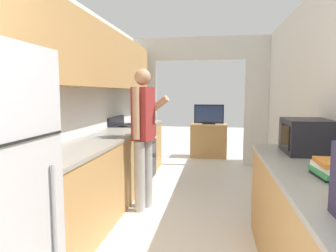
{
  "coord_description": "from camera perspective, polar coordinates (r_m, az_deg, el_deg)",
  "views": [
    {
      "loc": [
        0.33,
        -0.55,
        1.41
      ],
      "look_at": [
        -0.23,
        2.93,
        1.03
      ],
      "focal_mm": 32.0,
      "sensor_mm": 36.0,
      "label": 1
    }
  ],
  "objects": [
    {
      "name": "range_oven",
      "position": [
        5.02,
        -6.6,
        -4.86
      ],
      "size": [
        0.66,
        0.73,
        1.03
      ],
      "color": "black",
      "rests_on": "ground_plane"
    },
    {
      "name": "microwave",
      "position": [
        2.89,
        24.82,
        -1.77
      ],
      "size": [
        0.37,
        0.48,
        0.3
      ],
      "color": "black",
      "rests_on": "counter_right"
    },
    {
      "name": "wall_left",
      "position": [
        3.51,
        -18.07,
        7.92
      ],
      "size": [
        0.38,
        7.77,
        2.5
      ],
      "color": "silver",
      "rests_on": "ground_plane"
    },
    {
      "name": "knife",
      "position": [
        5.58,
        -4.26,
        0.91
      ],
      "size": [
        0.06,
        0.32,
        0.02
      ],
      "rotation": [
        0.0,
        0.0,
        -0.13
      ],
      "color": "#B7B7BC",
      "rests_on": "counter_left"
    },
    {
      "name": "wall_far_with_doorway",
      "position": [
        5.96,
        5.98,
        6.56
      ],
      "size": [
        3.04,
        0.06,
        2.5
      ],
      "color": "silver",
      "rests_on": "ground_plane"
    },
    {
      "name": "person",
      "position": [
        3.61,
        -4.76,
        -1.66
      ],
      "size": [
        0.54,
        0.45,
        1.7
      ],
      "rotation": [
        0.0,
        0.0,
        1.24
      ],
      "color": "#9E9E9E",
      "rests_on": "ground_plane"
    },
    {
      "name": "television",
      "position": [
        6.6,
        7.8,
        2.17
      ],
      "size": [
        0.64,
        0.16,
        0.43
      ],
      "color": "black",
      "rests_on": "tv_cabinet"
    },
    {
      "name": "counter_left",
      "position": [
        3.84,
        -11.89,
        -8.48
      ],
      "size": [
        0.62,
        4.12,
        0.89
      ],
      "color": "#B2844C",
      "rests_on": "ground_plane"
    },
    {
      "name": "counter_right",
      "position": [
        2.32,
        27.11,
        -19.17
      ],
      "size": [
        0.62,
        2.4,
        0.89
      ],
      "color": "#B2844C",
      "rests_on": "ground_plane"
    },
    {
      "name": "book_stack",
      "position": [
        2.14,
        29.04,
        -7.19
      ],
      "size": [
        0.22,
        0.31,
        0.11
      ],
      "color": "black",
      "rests_on": "counter_right"
    },
    {
      "name": "tv_cabinet",
      "position": [
        6.71,
        7.73,
        -2.77
      ],
      "size": [
        0.79,
        0.42,
        0.74
      ],
      "color": "#B2844C",
      "rests_on": "ground_plane"
    }
  ]
}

